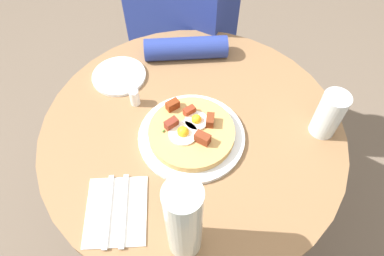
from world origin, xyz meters
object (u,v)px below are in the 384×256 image
(water_glass, at_px, (329,114))
(salt_shaker, at_px, (135,97))
(fork, at_px, (108,210))
(knife, at_px, (124,210))
(pizza_plate, at_px, (192,136))
(person_seated, at_px, (183,46))
(bread_plate, at_px, (119,76))
(dining_table, at_px, (192,158))
(breakfast_pizza, at_px, (191,131))
(water_bottle, at_px, (184,222))

(water_glass, bearing_deg, salt_shaker, 17.13)
(fork, relative_size, knife, 1.00)
(pizza_plate, relative_size, fork, 1.57)
(person_seated, height_order, knife, person_seated)
(person_seated, bearing_deg, salt_shaker, 103.20)
(bread_plate, distance_m, knife, 0.43)
(dining_table, xyz_separation_m, salt_shaker, (0.18, -0.00, 0.19))
(water_glass, bearing_deg, pizza_plate, 31.86)
(breakfast_pizza, xyz_separation_m, bread_plate, (0.30, -0.09, -0.02))
(water_glass, bearing_deg, bread_plate, 8.71)
(breakfast_pizza, bearing_deg, dining_table, -68.09)
(fork, bearing_deg, water_bottle, 65.27)
(knife, bearing_deg, water_glass, 111.40)
(dining_table, distance_m, water_glass, 0.42)
(fork, distance_m, water_glass, 0.59)
(person_seated, height_order, fork, person_seated)
(water_glass, bearing_deg, person_seated, -27.86)
(dining_table, height_order, bread_plate, bread_plate)
(knife, xyz_separation_m, water_glass, (-0.34, -0.44, 0.06))
(water_bottle, bearing_deg, fork, 6.06)
(pizza_plate, xyz_separation_m, water_glass, (-0.30, -0.19, 0.06))
(pizza_plate, height_order, breakfast_pizza, breakfast_pizza)
(dining_table, relative_size, salt_shaker, 16.42)
(knife, height_order, water_glass, water_glass)
(water_glass, bearing_deg, knife, 52.20)
(breakfast_pizza, relative_size, water_bottle, 0.90)
(knife, distance_m, water_bottle, 0.20)
(pizza_plate, bearing_deg, dining_table, -66.35)
(bread_plate, bearing_deg, water_bottle, 140.23)
(dining_table, height_order, salt_shaker, salt_shaker)
(fork, xyz_separation_m, salt_shaker, (0.13, -0.31, 0.02))
(dining_table, height_order, breakfast_pizza, breakfast_pizza)
(person_seated, relative_size, breakfast_pizza, 5.00)
(pizza_plate, relative_size, salt_shaker, 5.60)
(dining_table, relative_size, water_bottle, 3.30)
(person_seated, distance_m, salt_shaker, 0.54)
(breakfast_pizza, height_order, fork, breakfast_pizza)
(breakfast_pizza, bearing_deg, bread_plate, -17.38)
(dining_table, relative_size, breakfast_pizza, 3.66)
(pizza_plate, distance_m, water_glass, 0.36)
(fork, bearing_deg, pizza_plate, 134.20)
(person_seated, bearing_deg, bread_plate, 91.44)
(person_seated, height_order, bread_plate, person_seated)
(person_seated, relative_size, fork, 6.31)
(fork, relative_size, water_glass, 1.32)
(water_bottle, bearing_deg, person_seated, -60.69)
(pizza_plate, height_order, salt_shaker, salt_shaker)
(bread_plate, bearing_deg, salt_shaker, 148.63)
(water_bottle, bearing_deg, knife, 0.64)
(knife, bearing_deg, pizza_plate, 139.78)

